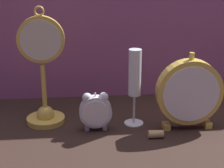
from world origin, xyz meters
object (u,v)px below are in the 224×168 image
object	(u,v)px
pocket_watch_on_stand	(43,78)
champagne_flute	(135,79)
mantel_clock_silver	(189,92)
alarm_clock_twin_bell	(96,110)
wine_cork	(156,134)

from	to	relation	value
pocket_watch_on_stand	champagne_flute	world-z (taller)	pocket_watch_on_stand
mantel_clock_silver	alarm_clock_twin_bell	bearing A→B (deg)	177.03
pocket_watch_on_stand	alarm_clock_twin_bell	distance (m)	0.18
pocket_watch_on_stand	mantel_clock_silver	xyz separation A→B (m)	(0.42, -0.08, -0.03)
alarm_clock_twin_bell	wine_cork	bearing A→B (deg)	-21.42
pocket_watch_on_stand	wine_cork	distance (m)	0.36
alarm_clock_twin_bell	mantel_clock_silver	bearing A→B (deg)	-2.97
mantel_clock_silver	wine_cork	world-z (taller)	mantel_clock_silver
champagne_flute	wine_cork	size ratio (longest dim) A/B	5.50
champagne_flute	wine_cork	bearing A→B (deg)	-64.53
alarm_clock_twin_bell	wine_cork	size ratio (longest dim) A/B	2.76
wine_cork	alarm_clock_twin_bell	bearing A→B (deg)	158.58
alarm_clock_twin_bell	champagne_flute	size ratio (longest dim) A/B	0.50
mantel_clock_silver	wine_cork	distance (m)	0.15
alarm_clock_twin_bell	pocket_watch_on_stand	bearing A→B (deg)	154.66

